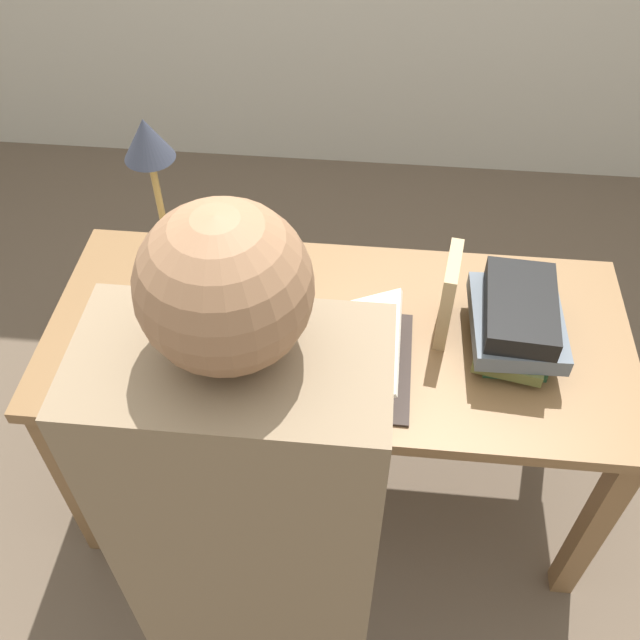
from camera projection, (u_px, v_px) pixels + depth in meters
ground_plane at (334, 479)px, 2.34m from camera, size 12.00×12.00×0.00m
reading_desk at (337, 356)px, 1.88m from camera, size 1.48×0.66×0.73m
open_book at (306, 351)px, 1.72m from camera, size 0.51×0.35×0.11m
book_stack_tall at (516, 321)px, 1.72m from camera, size 0.22×0.31×0.16m
book_standing_upright at (448, 295)px, 1.73m from camera, size 0.05×0.16×0.23m
reading_lamp at (152, 166)px, 1.74m from camera, size 0.15×0.15×0.45m
coffee_mug at (227, 336)px, 1.73m from camera, size 0.10×0.09×0.09m
person_reader at (264, 596)px, 1.26m from camera, size 0.36×0.21×1.66m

